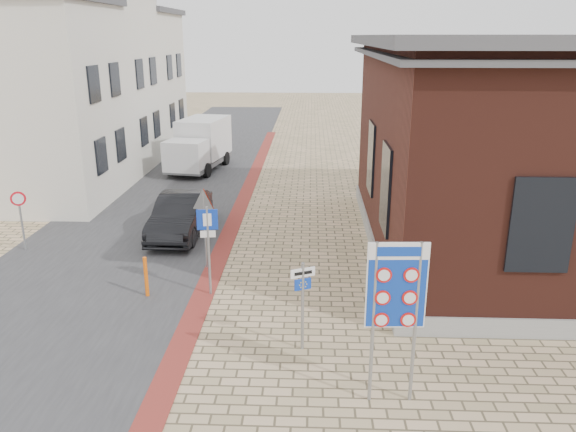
% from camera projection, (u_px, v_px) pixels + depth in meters
% --- Properties ---
extents(ground, '(120.00, 120.00, 0.00)m').
position_uv_depth(ground, '(268.00, 355.00, 12.50)').
color(ground, tan).
rests_on(ground, ground).
extents(road_strip, '(7.00, 60.00, 0.02)m').
position_uv_depth(road_strip, '(177.00, 183.00, 26.98)').
color(road_strip, '#38383A').
rests_on(road_strip, ground).
extents(curb_strip, '(0.60, 40.00, 0.02)m').
position_uv_depth(curb_strip, '(236.00, 216.00, 22.08)').
color(curb_strip, maroon).
rests_on(curb_strip, ground).
extents(brick_building, '(13.00, 13.00, 6.80)m').
position_uv_depth(brick_building, '(567.00, 145.00, 17.73)').
color(brick_building, gray).
rests_on(brick_building, ground).
extents(townhouse_near, '(7.40, 6.40, 8.30)m').
position_uv_depth(townhouse_near, '(22.00, 102.00, 23.07)').
color(townhouse_near, silver).
rests_on(townhouse_near, ground).
extents(townhouse_mid, '(7.40, 6.40, 9.10)m').
position_uv_depth(townhouse_mid, '(79.00, 81.00, 28.65)').
color(townhouse_mid, silver).
rests_on(townhouse_mid, ground).
extents(townhouse_far, '(7.40, 6.40, 8.30)m').
position_uv_depth(townhouse_far, '(118.00, 80.00, 34.48)').
color(townhouse_far, silver).
rests_on(townhouse_far, ground).
extents(bike_rack, '(0.08, 1.80, 0.60)m').
position_uv_depth(bike_rack, '(377.00, 302.00, 14.41)').
color(bike_rack, slate).
rests_on(bike_rack, ground).
extents(sedan, '(1.57, 4.38, 1.44)m').
position_uv_depth(sedan, '(180.00, 215.00, 19.85)').
color(sedan, black).
rests_on(sedan, ground).
extents(box_truck, '(2.81, 5.26, 2.61)m').
position_uv_depth(box_truck, '(200.00, 144.00, 29.35)').
color(box_truck, slate).
rests_on(box_truck, ground).
extents(border_sign, '(1.12, 0.11, 3.28)m').
position_uv_depth(border_sign, '(396.00, 289.00, 10.25)').
color(border_sign, gray).
rests_on(border_sign, ground).
extents(essen_sign, '(0.53, 0.27, 2.10)m').
position_uv_depth(essen_sign, '(303.00, 294.00, 12.34)').
color(essen_sign, gray).
rests_on(essen_sign, ground).
extents(parking_sign, '(0.56, 0.11, 2.52)m').
position_uv_depth(parking_sign, '(208.00, 236.00, 14.89)').
color(parking_sign, gray).
rests_on(parking_sign, ground).
extents(yield_sign, '(0.83, 0.39, 2.46)m').
position_uv_depth(yield_sign, '(204.00, 209.00, 16.60)').
color(yield_sign, gray).
rests_on(yield_sign, ground).
extents(speed_sign, '(0.44, 0.22, 2.02)m').
position_uv_depth(speed_sign, '(20.00, 212.00, 18.18)').
color(speed_sign, gray).
rests_on(speed_sign, ground).
extents(bollard, '(0.11, 0.11, 1.15)m').
position_uv_depth(bollard, '(146.00, 277.00, 15.13)').
color(bollard, orange).
rests_on(bollard, ground).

